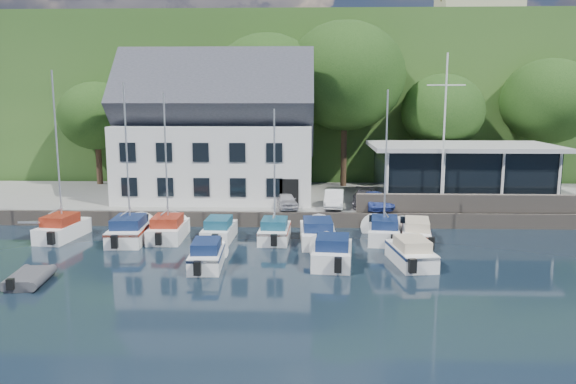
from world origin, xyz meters
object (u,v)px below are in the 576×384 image
at_px(car_blue, 375,200).
at_px(boat_r2_4, 411,251).
at_px(car_dgrey, 364,198).
at_px(flagpole, 444,133).
at_px(car_white, 334,199).
at_px(dinghy_1, 29,276).
at_px(harbor_building, 217,140).
at_px(boat_r1_7, 416,230).
at_px(boat_r1_2, 166,165).
at_px(boat_r2_3, 332,250).
at_px(boat_r2_2, 207,253).
at_px(boat_r1_4, 274,171).
at_px(boat_r1_3, 219,228).
at_px(boat_r1_0, 58,162).
at_px(boat_r1_6, 386,168).
at_px(club_pavilion, 461,172).
at_px(car_silver, 286,200).
at_px(boat_r1_5, 318,231).
at_px(boat_r1_1, 127,164).

xyz_separation_m(car_blue, boat_r2_4, (0.73, -9.58, -0.88)).
xyz_separation_m(car_dgrey, flagpole, (5.03, -1.03, 4.61)).
distance_m(car_white, dinghy_1, 20.07).
relative_size(harbor_building, boat_r2_4, 2.67).
bearing_deg(car_blue, boat_r1_7, -81.52).
bearing_deg(car_dgrey, boat_r1_2, -149.17).
xyz_separation_m(car_blue, boat_r2_3, (-3.33, -9.77, -0.82)).
distance_m(harbor_building, car_white, 10.06).
relative_size(car_blue, boat_r2_2, 0.64).
bearing_deg(boat_r2_4, car_blue, 86.15).
bearing_deg(car_dgrey, flagpole, -5.06).
height_order(car_white, boat_r1_4, boat_r1_4).
bearing_deg(boat_r1_2, boat_r1_3, -3.28).
bearing_deg(boat_r2_3, harbor_building, 125.79).
bearing_deg(boat_r1_4, boat_r1_0, -177.99).
xyz_separation_m(boat_r2_2, boat_r2_4, (10.45, 0.69, 0.01)).
xyz_separation_m(boat_r1_3, boat_r1_6, (9.90, 0.27, 3.68)).
xyz_separation_m(boat_r1_4, boat_r2_2, (-3.14, -5.27, -3.49)).
height_order(club_pavilion, boat_r2_2, club_pavilion).
xyz_separation_m(car_dgrey, boat_r2_4, (1.38, -10.32, -0.85)).
relative_size(boat_r1_6, boat_r1_7, 1.39).
distance_m(car_blue, boat_r1_2, 14.21).
xyz_separation_m(car_silver, flagpole, (10.47, -0.19, 4.62)).
relative_size(boat_r1_5, boat_r1_7, 0.97).
height_order(boat_r1_3, boat_r2_2, boat_r1_3).
distance_m(car_silver, boat_r1_3, 6.26).
xyz_separation_m(car_white, car_dgrey, (2.12, 0.40, -0.04)).
xyz_separation_m(boat_r1_0, boat_r1_2, (6.47, 0.11, -0.16)).
bearing_deg(boat_r1_2, flagpole, 13.54).
xyz_separation_m(car_blue, boat_r1_6, (-0.01, -4.71, 2.79)).
bearing_deg(boat_r2_2, harbor_building, 93.70).
relative_size(car_white, dinghy_1, 1.24).
height_order(flagpole, boat_r1_5, flagpole).
bearing_deg(boat_r1_1, boat_r1_3, 1.06).
height_order(car_white, dinghy_1, car_white).
distance_m(boat_r2_3, dinghy_1, 14.58).
relative_size(boat_r1_4, dinghy_1, 2.84).
relative_size(car_blue, dinghy_1, 1.17).
relative_size(car_dgrey, boat_r1_5, 0.63).
distance_m(boat_r1_5, dinghy_1, 15.56).
bearing_deg(car_white, boat_r1_7, -44.47).
bearing_deg(dinghy_1, car_blue, 31.23).
distance_m(car_blue, boat_r1_6, 5.47).
xyz_separation_m(boat_r1_0, boat_r2_3, (16.17, -4.80, -3.90)).
relative_size(car_dgrey, boat_r2_3, 0.75).
xyz_separation_m(car_dgrey, car_blue, (0.65, -0.75, 0.03)).
relative_size(boat_r1_5, dinghy_1, 2.08).
distance_m(car_blue, boat_r2_4, 9.64).
xyz_separation_m(car_white, dinghy_1, (-14.71, -13.59, -1.26)).
bearing_deg(car_white, club_pavilion, 22.89).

